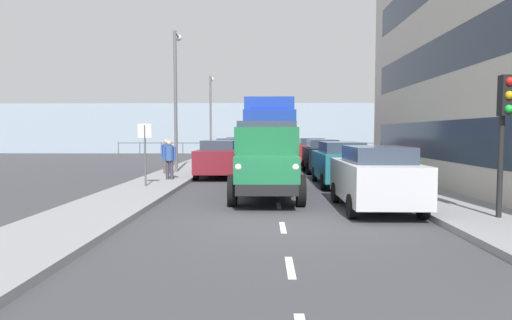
{
  "coord_description": "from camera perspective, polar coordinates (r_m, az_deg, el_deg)",
  "views": [
    {
      "loc": [
        0.39,
        9.84,
        2.08
      ],
      "look_at": [
        0.74,
        -6.51,
        1.04
      ],
      "focal_mm": 30.22,
      "sensor_mm": 36.0,
      "label": 1
    }
  ],
  "objects": [
    {
      "name": "car_white_oppositeside_2",
      "position": [
        33.15,
        -2.53,
        1.6
      ],
      "size": [
        1.83,
        3.96,
        1.72
      ],
      "color": "white",
      "rests_on": "ground_plane"
    },
    {
      "name": "pedestrian_in_dark_coat",
      "position": [
        20.69,
        -11.77,
        0.84
      ],
      "size": [
        0.53,
        0.34,
        1.61
      ],
      "color": "#4C473D",
      "rests_on": "sidewalk_right"
    },
    {
      "name": "lorry_cargo_blue",
      "position": [
        23.34,
        1.71,
        3.64
      ],
      "size": [
        2.58,
        8.2,
        3.87
      ],
      "color": "#193899",
      "rests_on": "ground_plane"
    },
    {
      "name": "ground_plane",
      "position": [
        19.91,
        2.34,
        -2.35
      ],
      "size": [
        80.0,
        80.0,
        0.0
      ],
      "primitive_type": "plane",
      "color": "#38383D"
    },
    {
      "name": "lamp_post_far",
      "position": [
        33.6,
        -6.0,
        6.73
      ],
      "size": [
        0.32,
        1.14,
        6.26
      ],
      "color": "#59595B",
      "rests_on": "sidewalk_right"
    },
    {
      "name": "car_silver_kerbside_near",
      "position": [
        11.96,
        15.49,
        -2.18
      ],
      "size": [
        1.89,
        3.9,
        1.72
      ],
      "color": "#B7BABF",
      "rests_on": "ground_plane"
    },
    {
      "name": "road_centreline_markings",
      "position": [
        19.82,
        2.34,
        -2.37
      ],
      "size": [
        0.12,
        37.54,
        0.01
      ],
      "color": "silver",
      "rests_on": "ground_plane"
    },
    {
      "name": "street_sign",
      "position": [
        15.98,
        -14.49,
        2.11
      ],
      "size": [
        0.5,
        0.07,
        2.25
      ],
      "color": "#4C4C4C",
      "rests_on": "sidewalk_right"
    },
    {
      "name": "lamp_post_promenade",
      "position": [
        21.85,
        -10.54,
        9.2
      ],
      "size": [
        0.32,
        1.14,
        6.88
      ],
      "color": "#59595B",
      "rests_on": "sidewalk_right"
    },
    {
      "name": "sidewalk_left",
      "position": [
        20.53,
        15.46,
        -2.09
      ],
      "size": [
        2.31,
        40.76,
        0.15
      ],
      "primitive_type": "cube",
      "color": "gray",
      "rests_on": "ground_plane"
    },
    {
      "name": "sea_horizon",
      "position": [
        43.18,
        1.74,
        4.21
      ],
      "size": [
        80.0,
        0.8,
        5.0
      ],
      "primitive_type": "cube",
      "color": "#8C9EAD",
      "rests_on": "ground_plane"
    },
    {
      "name": "car_red_kerbside_3",
      "position": [
        28.1,
        7.24,
        1.21
      ],
      "size": [
        1.89,
        4.13,
        1.72
      ],
      "color": "#B21E1E",
      "rests_on": "ground_plane"
    },
    {
      "name": "car_teal_kerbside_1",
      "position": [
        17.24,
        11.06,
        -0.36
      ],
      "size": [
        1.85,
        4.52,
        1.72
      ],
      "color": "#1E6670",
      "rests_on": "ground_plane"
    },
    {
      "name": "car_maroon_oppositeside_0",
      "position": [
        20.22,
        -4.93,
        0.28
      ],
      "size": [
        1.88,
        4.49,
        1.72
      ],
      "color": "maroon",
      "rests_on": "ground_plane"
    },
    {
      "name": "car_navy_oppositeside_1",
      "position": [
        26.61,
        -3.45,
        1.09
      ],
      "size": [
        1.9,
        4.1,
        1.72
      ],
      "color": "navy",
      "rests_on": "ground_plane"
    },
    {
      "name": "car_black_kerbside_2",
      "position": [
        22.67,
        8.69,
        0.61
      ],
      "size": [
        1.81,
        3.85,
        1.72
      ],
      "color": "black",
      "rests_on": "ground_plane"
    },
    {
      "name": "sidewalk_right",
      "position": [
        20.35,
        -10.9,
        -2.07
      ],
      "size": [
        2.31,
        40.76,
        0.15
      ],
      "primitive_type": "cube",
      "color": "gray",
      "rests_on": "ground_plane"
    },
    {
      "name": "truck_vintage_green",
      "position": [
        13.4,
        1.41,
        -0.21
      ],
      "size": [
        2.17,
        5.64,
        2.43
      ],
      "color": "black",
      "rests_on": "ground_plane"
    },
    {
      "name": "pedestrian_with_bag",
      "position": [
        18.09,
        -11.39,
        0.45
      ],
      "size": [
        0.53,
        0.34,
        1.61
      ],
      "color": "#383342",
      "rests_on": "sidewalk_right"
    },
    {
      "name": "traffic_light_near",
      "position": [
        11.12,
        30.05,
        5.18
      ],
      "size": [
        0.28,
        0.41,
        3.2
      ],
      "color": "black",
      "rests_on": "sidewalk_left"
    },
    {
      "name": "seawall_railing",
      "position": [
        39.6,
        1.79,
        1.97
      ],
      "size": [
        28.08,
        0.08,
        1.2
      ],
      "color": "#4C5156",
      "rests_on": "ground_plane"
    }
  ]
}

